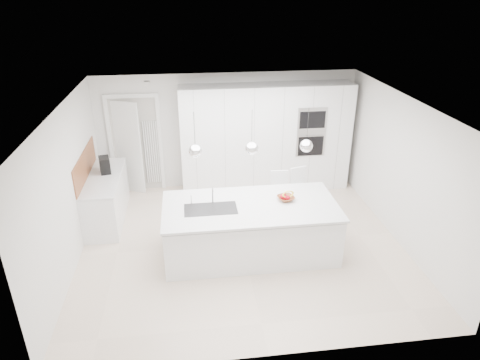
{
  "coord_description": "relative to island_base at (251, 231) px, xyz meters",
  "views": [
    {
      "loc": [
        -0.85,
        -6.28,
        4.2
      ],
      "look_at": [
        0.0,
        0.3,
        1.1
      ],
      "focal_mm": 32.0,
      "sensor_mm": 36.0,
      "label": 1
    }
  ],
  "objects": [
    {
      "name": "oven_stack",
      "position": [
        1.6,
        2.19,
        0.92
      ],
      "size": [
        0.62,
        0.04,
        1.05
      ],
      "primitive_type": null,
      "color": "#A5A5A8",
      "rests_on": "tall_cabinets"
    },
    {
      "name": "apple_a",
      "position": [
        0.55,
        0.14,
        0.54
      ],
      "size": [
        0.08,
        0.08,
        0.08
      ],
      "primitive_type": "sphere",
      "color": "#B60718",
      "rests_on": "fruit_bowl"
    },
    {
      "name": "espresso_machine",
      "position": [
        -2.53,
        1.69,
        0.62
      ],
      "size": [
        0.24,
        0.32,
        0.3
      ],
      "primitive_type": "cube",
      "rotation": [
        0.0,
        0.0,
        0.24
      ],
      "color": "black",
      "rests_on": "left_worktop"
    },
    {
      "name": "apple_c",
      "position": [
        0.58,
        0.21,
        0.54
      ],
      "size": [
        0.07,
        0.07,
        0.07
      ],
      "primitive_type": "sphere",
      "color": "#B60718",
      "rests_on": "fruit_bowl"
    },
    {
      "name": "bar_stool_left",
      "position": [
        0.69,
        0.93,
        0.08
      ],
      "size": [
        0.37,
        0.49,
        1.02
      ],
      "primitive_type": null,
      "rotation": [
        0.0,
        0.0,
        -0.07
      ],
      "color": "white",
      "rests_on": "floor"
    },
    {
      "name": "pendant_left",
      "position": [
        -0.85,
        -0.0,
        1.47
      ],
      "size": [
        0.2,
        0.2,
        0.2
      ],
      "primitive_type": "sphere",
      "color": "white",
      "rests_on": "ceiling"
    },
    {
      "name": "hallway_door",
      "position": [
        -2.3,
        2.72,
        0.57
      ],
      "size": [
        0.76,
        0.38,
        2.0
      ],
      "primitive_type": "cube",
      "rotation": [
        0.0,
        0.0,
        -0.44
      ],
      "color": "white",
      "rests_on": "floor"
    },
    {
      "name": "doorway_frame",
      "position": [
        -2.05,
        2.77,
        0.59
      ],
      "size": [
        1.11,
        0.08,
        2.13
      ],
      "primitive_type": null,
      "color": "white",
      "rests_on": "floor"
    },
    {
      "name": "ceiling",
      "position": [
        -0.1,
        0.3,
        2.07
      ],
      "size": [
        5.5,
        5.5,
        0.0
      ],
      "primitive_type": "plane",
      "rotation": [
        3.14,
        0.0,
        0.0
      ],
      "color": "white",
      "rests_on": "wall_back"
    },
    {
      "name": "oak_backsplash",
      "position": [
        -2.84,
        1.5,
        0.72
      ],
      "size": [
        0.02,
        1.8,
        0.5
      ],
      "primitive_type": "cube",
      "color": "brown",
      "rests_on": "wall_left"
    },
    {
      "name": "banana_bunch",
      "position": [
        0.63,
        0.12,
        0.59
      ],
      "size": [
        0.25,
        0.18,
        0.22
      ],
      "primitive_type": "torus",
      "rotation": [
        1.22,
        0.0,
        0.35
      ],
      "color": "yellow",
      "rests_on": "fruit_bowl"
    },
    {
      "name": "pendant_mid",
      "position": [
        -0.0,
        -0.0,
        1.47
      ],
      "size": [
        0.2,
        0.2,
        0.2
      ],
      "primitive_type": "sphere",
      "color": "white",
      "rests_on": "ceiling"
    },
    {
      "name": "island_sink",
      "position": [
        -0.65,
        -0.0,
        0.39
      ],
      "size": [
        0.84,
        0.44,
        0.18
      ],
      "primitive_type": null,
      "color": "#3F3F42",
      "rests_on": "island_worktop"
    },
    {
      "name": "apple_extra_3",
      "position": [
        0.59,
        0.11,
        0.54
      ],
      "size": [
        0.08,
        0.08,
        0.08
      ],
      "primitive_type": "sphere",
      "color": "#B60718",
      "rests_on": "fruit_bowl"
    },
    {
      "name": "wall_back",
      "position": [
        -0.1,
        2.8,
        0.82
      ],
      "size": [
        5.5,
        0.0,
        5.5
      ],
      "primitive_type": "plane",
      "rotation": [
        1.57,
        0.0,
        0.0
      ],
      "color": "silver",
      "rests_on": "ground"
    },
    {
      "name": "island_worktop",
      "position": [
        0.0,
        0.05,
        0.45
      ],
      "size": [
        2.84,
        1.4,
        0.04
      ],
      "primitive_type": "cube",
      "color": "silver",
      "rests_on": "island_base"
    },
    {
      "name": "floor",
      "position": [
        -0.1,
        0.3,
        -0.43
      ],
      "size": [
        5.5,
        5.5,
        0.0
      ],
      "primitive_type": "plane",
      "color": "beige",
      "rests_on": "ground"
    },
    {
      "name": "apple_b",
      "position": [
        0.63,
        0.09,
        0.54
      ],
      "size": [
        0.08,
        0.08,
        0.08
      ],
      "primitive_type": "sphere",
      "color": "#B60718",
      "rests_on": "fruit_bowl"
    },
    {
      "name": "radiator",
      "position": [
        -1.73,
        2.76,
        0.42
      ],
      "size": [
        0.32,
        0.04,
        1.4
      ],
      "primitive_type": null,
      "color": "white",
      "rests_on": "floor"
    },
    {
      "name": "tall_cabinets",
      "position": [
        0.7,
        2.5,
        0.72
      ],
      "size": [
        3.6,
        0.6,
        2.3
      ],
      "primitive_type": "cube",
      "color": "white",
      "rests_on": "floor"
    },
    {
      "name": "bar_stool_right",
      "position": [
        1.07,
        1.02,
        0.08
      ],
      "size": [
        0.46,
        0.55,
        1.03
      ],
      "primitive_type": null,
      "rotation": [
        0.0,
        0.0,
        0.28
      ],
      "color": "white",
      "rests_on": "floor"
    },
    {
      "name": "left_base_cabinets",
      "position": [
        -2.55,
        1.5,
        0.0
      ],
      "size": [
        0.6,
        1.8,
        0.86
      ],
      "primitive_type": "cube",
      "color": "white",
      "rests_on": "floor"
    },
    {
      "name": "wall_left",
      "position": [
        -2.85,
        0.3,
        0.82
      ],
      "size": [
        0.0,
        5.0,
        5.0
      ],
      "primitive_type": "plane",
      "rotation": [
        1.57,
        0.0,
        1.57
      ],
      "color": "silver",
      "rests_on": "ground"
    },
    {
      "name": "left_worktop",
      "position": [
        -2.55,
        1.5,
        0.45
      ],
      "size": [
        0.62,
        1.82,
        0.04
      ],
      "primitive_type": "cube",
      "color": "silver",
      "rests_on": "left_base_cabinets"
    },
    {
      "name": "island_base",
      "position": [
        0.0,
        0.0,
        0.0
      ],
      "size": [
        2.8,
        1.2,
        0.86
      ],
      "primitive_type": "cube",
      "color": "white",
      "rests_on": "floor"
    },
    {
      "name": "fruit_bowl",
      "position": [
        0.61,
        0.14,
        0.5
      ],
      "size": [
        0.33,
        0.33,
        0.07
      ],
      "primitive_type": "imported",
      "rotation": [
        0.0,
        0.0,
        0.23
      ],
      "color": "brown",
      "rests_on": "island_worktop"
    },
    {
      "name": "island_tap",
      "position": [
        -0.6,
        0.2,
        0.62
      ],
      "size": [
        0.02,
        0.02,
        0.3
      ],
      "primitive_type": "cylinder",
      "color": "white",
      "rests_on": "island_worktop"
    },
    {
      "name": "pendant_right",
      "position": [
        0.85,
        -0.0,
        1.47
      ],
      "size": [
        0.2,
        0.2,
        0.2
      ],
      "primitive_type": "sphere",
      "color": "white",
      "rests_on": "ceiling"
    }
  ]
}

